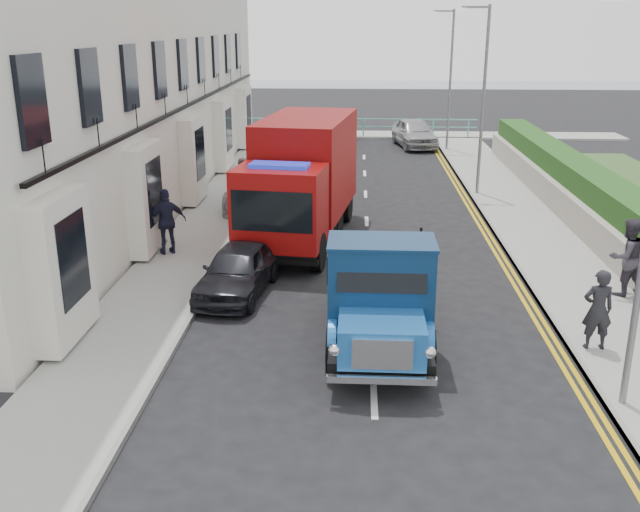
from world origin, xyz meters
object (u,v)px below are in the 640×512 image
Objects in this scene: pedestrian_east_near at (598,309)px; lamp_mid at (481,90)px; bedford_lorry at (380,303)px; lamp_far at (448,72)px; parked_car_front at (238,270)px; red_lorry at (302,177)px.

lamp_mid is at bearing -90.98° from pedestrian_east_near.
bedford_lorry is 4.36m from pedestrian_east_near.
lamp_far reaches higher than pedestrian_east_near.
lamp_mid is 1.35× the size of bedford_lorry.
lamp_far is 22.41m from parked_car_front.
lamp_mid is 4.18× the size of pedestrian_east_near.
red_lorry is at bearing -110.95° from lamp_far.
lamp_far is 1.93× the size of parked_car_front.
bedford_lorry is at bearing -36.10° from parked_car_front.
pedestrian_east_near is (7.72, -2.94, 0.34)m from parked_car_front.
bedford_lorry reaches higher than pedestrian_east_near.
red_lorry is 10.08m from pedestrian_east_near.
red_lorry is 4.32× the size of pedestrian_east_near.
parked_car_front is at bearing -97.04° from red_lorry.
parked_car_front is 2.17× the size of pedestrian_east_near.
pedestrian_east_near is (0.29, -23.81, -3.04)m from lamp_far.
lamp_mid is 1.93× the size of parked_car_front.
red_lorry is (-2.14, 7.95, 0.83)m from bedford_lorry.
red_lorry is (-6.19, -16.16, -2.05)m from lamp_far.
parked_car_front is (-7.43, -10.87, -3.38)m from lamp_mid.
pedestrian_east_near is at bearing -42.05° from red_lorry.
pedestrian_east_near reaches higher than parked_car_front.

